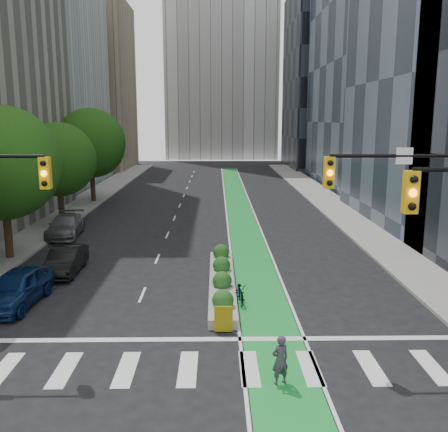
{
  "coord_description": "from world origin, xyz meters",
  "views": [
    {
      "loc": [
        0.95,
        -15.99,
        8.02
      ],
      "look_at": [
        1.34,
        9.6,
        3.0
      ],
      "focal_mm": 40.0,
      "sensor_mm": 36.0,
      "label": 1
    }
  ],
  "objects_px": {
    "median_planter": "(222,280)",
    "parked_car_left_near": "(17,288)",
    "cyclist": "(280,360)",
    "parked_car_left_far": "(65,226)",
    "bicycle": "(240,291)",
    "parked_car_left_mid": "(66,260)"
  },
  "relations": [
    {
      "from": "median_planter",
      "to": "parked_car_left_near",
      "type": "xyz_separation_m",
      "value": [
        -8.95,
        -2.28,
        0.41
      ]
    },
    {
      "from": "parked_car_left_mid",
      "to": "parked_car_left_far",
      "type": "bearing_deg",
      "value": 105.54
    },
    {
      "from": "median_planter",
      "to": "parked_car_left_mid",
      "type": "distance_m",
      "value": 8.54
    },
    {
      "from": "median_planter",
      "to": "parked_car_left_far",
      "type": "relative_size",
      "value": 2.03
    },
    {
      "from": "cyclist",
      "to": "parked_car_left_far",
      "type": "bearing_deg",
      "value": -82.26
    },
    {
      "from": "median_planter",
      "to": "cyclist",
      "type": "bearing_deg",
      "value": -79.47
    },
    {
      "from": "parked_car_left_near",
      "to": "cyclist",
      "type": "bearing_deg",
      "value": -28.64
    },
    {
      "from": "median_planter",
      "to": "parked_car_left_mid",
      "type": "relative_size",
      "value": 2.43
    },
    {
      "from": "median_planter",
      "to": "parked_car_left_far",
      "type": "distance_m",
      "value": 15.2
    },
    {
      "from": "parked_car_left_far",
      "to": "bicycle",
      "type": "bearing_deg",
      "value": -53.21
    },
    {
      "from": "bicycle",
      "to": "median_planter",
      "type": "bearing_deg",
      "value": 108.43
    },
    {
      "from": "median_planter",
      "to": "parked_car_left_near",
      "type": "distance_m",
      "value": 9.24
    },
    {
      "from": "parked_car_left_mid",
      "to": "parked_car_left_far",
      "type": "xyz_separation_m",
      "value": [
        -2.5,
        8.43,
        0.04
      ]
    },
    {
      "from": "parked_car_left_near",
      "to": "parked_car_left_far",
      "type": "relative_size",
      "value": 0.91
    },
    {
      "from": "bicycle",
      "to": "parked_car_left_mid",
      "type": "distance_m",
      "value": 10.0
    },
    {
      "from": "parked_car_left_mid",
      "to": "parked_car_left_near",
      "type": "bearing_deg",
      "value": -100.09
    },
    {
      "from": "parked_car_left_mid",
      "to": "median_planter",
      "type": "bearing_deg",
      "value": -17.04
    },
    {
      "from": "cyclist",
      "to": "parked_car_left_far",
      "type": "relative_size",
      "value": 0.31
    },
    {
      "from": "bicycle",
      "to": "parked_car_left_mid",
      "type": "bearing_deg",
      "value": 150.71
    },
    {
      "from": "median_planter",
      "to": "cyclist",
      "type": "height_order",
      "value": "cyclist"
    },
    {
      "from": "cyclist",
      "to": "parked_car_left_far",
      "type": "distance_m",
      "value": 23.35
    },
    {
      "from": "parked_car_left_mid",
      "to": "cyclist",
      "type": "bearing_deg",
      "value": -49.99
    }
  ]
}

